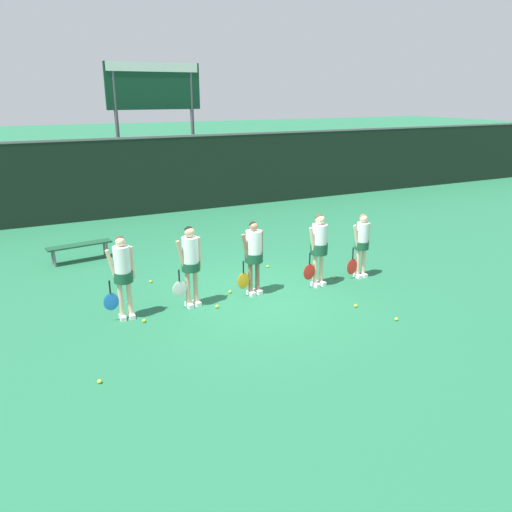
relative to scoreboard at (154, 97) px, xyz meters
The scene contains 19 objects.
ground_plane 10.92m from the scoreboard, 93.26° to the right, with size 140.00×140.00×0.00m, color #216642.
fence_windscreen 3.06m from the scoreboard, 115.75° to the right, with size 60.00×0.08×2.89m.
scoreboard is the anchor object (origin of this frame).
bench_courtside 7.92m from the scoreboard, 123.82° to the right, with size 1.73×0.57×0.48m.
player_0 11.06m from the scoreboard, 109.52° to the right, with size 0.67×0.38×1.74m.
player_1 10.68m from the scoreboard, 102.04° to the right, with size 0.68×0.39×1.77m.
player_2 10.48m from the scoreboard, 93.71° to the right, with size 0.67×0.41×1.70m.
player_3 10.68m from the scoreboard, 84.64° to the right, with size 0.69×0.41×1.75m.
player_4 10.87m from the scoreboard, 77.68° to the right, with size 0.64×0.34×1.61m.
tennis_ball_0 11.27m from the scoreboard, 99.29° to the right, with size 0.07×0.07×0.07m, color #CCE033.
tennis_ball_1 10.61m from the scoreboard, 96.55° to the right, with size 0.07×0.07×0.07m, color #CCE033.
tennis_ball_2 9.59m from the scoreboard, 107.41° to the right, with size 0.07×0.07×0.07m, color #CCE033.
tennis_ball_3 10.68m from the scoreboard, 109.82° to the right, with size 0.07×0.07×0.07m, color #CCE033.
tennis_ball_4 9.48m from the scoreboard, 86.79° to the right, with size 0.07×0.07×0.07m, color #CCE033.
tennis_ball_5 11.62m from the scoreboard, 107.54° to the right, with size 0.07×0.07×0.07m, color #CCE033.
tennis_ball_6 13.24m from the scoreboard, 83.94° to the right, with size 0.07×0.07×0.07m, color #CCE033.
tennis_ball_7 12.37m from the scoreboard, 85.10° to the right, with size 0.07×0.07×0.07m, color #CCE033.
tennis_ball_8 13.65m from the scoreboard, 109.99° to the right, with size 0.07×0.07×0.07m, color #CCE033.
tennis_ball_9 10.90m from the scoreboard, 80.93° to the right, with size 0.07×0.07×0.07m, color #CCE033.
Camera 1 is at (-4.67, -9.41, 4.37)m, focal length 35.00 mm.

